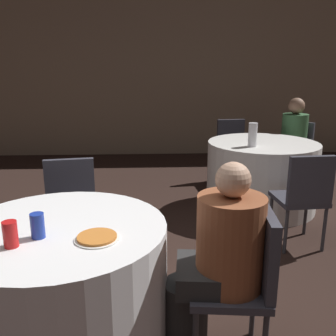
{
  "coord_description": "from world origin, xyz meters",
  "views": [
    {
      "loc": [
        0.3,
        -1.84,
        1.53
      ],
      "look_at": [
        0.42,
        0.71,
        0.85
      ],
      "focal_mm": 40.0,
      "sensor_mm": 36.0,
      "label": 1
    }
  ],
  "objects": [
    {
      "name": "person_floral_shirt",
      "position": [
        0.63,
        -0.12,
        0.56
      ],
      "size": [
        0.51,
        0.36,
        1.1
      ],
      "rotation": [
        0.0,
        0.0,
        1.47
      ],
      "color": "#282828",
      "rests_on": "ground_plane"
    },
    {
      "name": "table_near",
      "position": [
        -0.17,
        -0.04,
        0.37
      ],
      "size": [
        1.11,
        1.11,
        0.75
      ],
      "color": "white",
      "rests_on": "ground_plane"
    },
    {
      "name": "chair_far_north",
      "position": [
        1.41,
        3.11,
        0.51
      ],
      "size": [
        0.44,
        0.45,
        0.85
      ],
      "rotation": [
        0.0,
        0.0,
        -3.03
      ],
      "color": "#383842",
      "rests_on": "ground_plane"
    },
    {
      "name": "bottle_far",
      "position": [
        1.35,
        1.9,
        0.87
      ],
      "size": [
        0.09,
        0.09,
        0.24
      ],
      "color": "white",
      "rests_on": "table_far"
    },
    {
      "name": "person_green_jacket",
      "position": [
        2.09,
        2.75,
        0.58
      ],
      "size": [
        0.45,
        0.46,
        1.17
      ],
      "rotation": [
        0.0,
        0.0,
        -3.86
      ],
      "color": "#4C4238",
      "rests_on": "ground_plane"
    },
    {
      "name": "soda_can_red",
      "position": [
        -0.34,
        -0.26,
        0.81
      ],
      "size": [
        0.07,
        0.07,
        0.12
      ],
      "color": "red",
      "rests_on": "table_near"
    },
    {
      "name": "wall_back",
      "position": [
        0.0,
        4.88,
        1.4
      ],
      "size": [
        16.0,
        0.06,
        2.8
      ],
      "color": "gray",
      "rests_on": "ground_plane"
    },
    {
      "name": "chair_far_south",
      "position": [
        1.6,
        1.1,
        0.51
      ],
      "size": [
        0.43,
        0.43,
        0.85
      ],
      "rotation": [
        0.0,
        0.0,
        0.07
      ],
      "color": "#383842",
      "rests_on": "ground_plane"
    },
    {
      "name": "chair_far_northeast",
      "position": [
        2.19,
        2.87,
        0.51
      ],
      "size": [
        0.56,
        0.56,
        0.85
      ],
      "rotation": [
        0.0,
        0.0,
        -3.86
      ],
      "color": "#383842",
      "rests_on": "ground_plane"
    },
    {
      "name": "soda_can_blue",
      "position": [
        -0.24,
        -0.17,
        0.81
      ],
      "size": [
        0.07,
        0.07,
        0.12
      ],
      "color": "#1E38A5",
      "rests_on": "table_near"
    },
    {
      "name": "chair_near_east",
      "position": [
        0.79,
        -0.14,
        0.51
      ],
      "size": [
        0.44,
        0.44,
        0.85
      ],
      "rotation": [
        0.0,
        0.0,
        1.47
      ],
      "color": "#383842",
      "rests_on": "ground_plane"
    },
    {
      "name": "table_far",
      "position": [
        1.53,
        2.11,
        0.37
      ],
      "size": [
        1.2,
        1.2,
        0.75
      ],
      "color": "white",
      "rests_on": "ground_plane"
    },
    {
      "name": "pizza_plate_near",
      "position": [
        0.04,
        -0.2,
        0.75
      ],
      "size": [
        0.22,
        0.22,
        0.02
      ],
      "color": "white",
      "rests_on": "table_near"
    },
    {
      "name": "chair_near_north",
      "position": [
        -0.32,
        0.91,
        0.51
      ],
      "size": [
        0.46,
        0.46,
        0.85
      ],
      "rotation": [
        0.0,
        0.0,
        -2.99
      ],
      "color": "#383842",
      "rests_on": "ground_plane"
    }
  ]
}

